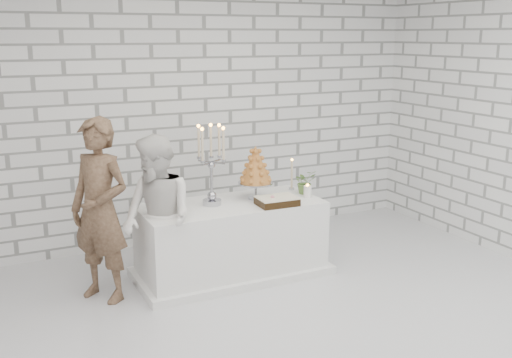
{
  "coord_description": "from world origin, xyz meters",
  "views": [
    {
      "loc": [
        -2.18,
        -3.92,
        2.37
      ],
      "look_at": [
        0.2,
        0.95,
        1.05
      ],
      "focal_mm": 41.68,
      "sensor_mm": 36.0,
      "label": 1
    }
  ],
  "objects_px": {
    "groom": "(100,211)",
    "candelabra": "(211,165)",
    "cake_table": "(231,239)",
    "croquembouche": "(256,172)",
    "bride": "(158,219)"
  },
  "relations": [
    {
      "from": "groom",
      "to": "candelabra",
      "type": "bearing_deg",
      "value": 53.57
    },
    {
      "from": "cake_table",
      "to": "groom",
      "type": "distance_m",
      "value": 1.35
    },
    {
      "from": "groom",
      "to": "cake_table",
      "type": "bearing_deg",
      "value": 51.69
    },
    {
      "from": "croquembouche",
      "to": "candelabra",
      "type": "bearing_deg",
      "value": -178.72
    },
    {
      "from": "groom",
      "to": "bride",
      "type": "distance_m",
      "value": 0.52
    },
    {
      "from": "cake_table",
      "to": "bride",
      "type": "distance_m",
      "value": 0.91
    },
    {
      "from": "bride",
      "to": "croquembouche",
      "type": "distance_m",
      "value": 1.16
    },
    {
      "from": "groom",
      "to": "croquembouche",
      "type": "xyz_separation_m",
      "value": [
        1.57,
        0.03,
        0.18
      ]
    },
    {
      "from": "groom",
      "to": "bride",
      "type": "relative_size",
      "value": 1.11
    },
    {
      "from": "cake_table",
      "to": "bride",
      "type": "height_order",
      "value": "bride"
    },
    {
      "from": "bride",
      "to": "croquembouche",
      "type": "height_order",
      "value": "bride"
    },
    {
      "from": "bride",
      "to": "candelabra",
      "type": "xyz_separation_m",
      "value": [
        0.62,
        0.24,
        0.39
      ]
    },
    {
      "from": "cake_table",
      "to": "croquembouche",
      "type": "xyz_separation_m",
      "value": [
        0.29,
        0.05,
        0.65
      ]
    },
    {
      "from": "bride",
      "to": "candelabra",
      "type": "bearing_deg",
      "value": 93.16
    },
    {
      "from": "cake_table",
      "to": "croquembouche",
      "type": "height_order",
      "value": "croquembouche"
    }
  ]
}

